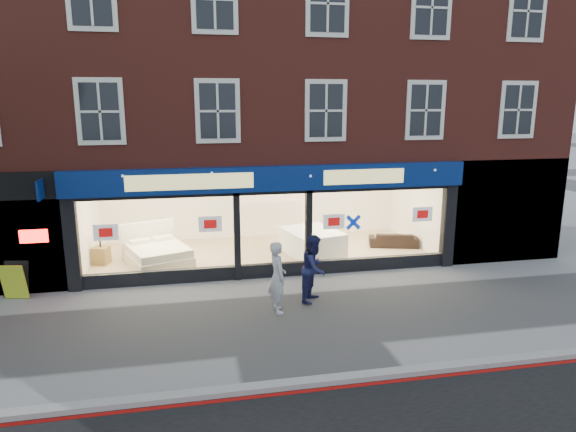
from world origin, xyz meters
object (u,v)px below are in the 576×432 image
object	(u,v)px
sofa	(394,239)
a_board	(15,281)
pedestrian_grey	(278,277)
mattress_stack	(312,242)
display_bed	(157,253)
pedestrian_blue	(314,268)

from	to	relation	value
sofa	a_board	distance (m)	11.74
sofa	pedestrian_grey	distance (m)	6.73
mattress_stack	pedestrian_grey	bearing A→B (deg)	-114.28
mattress_stack	a_board	size ratio (longest dim) A/B	2.36
display_bed	a_board	size ratio (longest dim) A/B	2.57
mattress_stack	sofa	size ratio (longest dim) A/B	1.39
sofa	a_board	bearing A→B (deg)	27.10
a_board	pedestrian_blue	bearing A→B (deg)	-1.09
pedestrian_blue	mattress_stack	bearing A→B (deg)	20.84
sofa	pedestrian_grey	size ratio (longest dim) A/B	0.94
a_board	pedestrian_grey	bearing A→B (deg)	-7.11
pedestrian_blue	display_bed	bearing A→B (deg)	82.39
sofa	pedestrian_blue	xyz separation A→B (m)	(-3.88, -4.02, 0.53)
mattress_stack	pedestrian_grey	distance (m)	4.72
mattress_stack	pedestrian_blue	distance (m)	3.89
display_bed	pedestrian_blue	bearing A→B (deg)	-62.07
mattress_stack	pedestrian_blue	world-z (taller)	pedestrian_blue
pedestrian_blue	pedestrian_grey	bearing A→B (deg)	150.18
pedestrian_grey	pedestrian_blue	world-z (taller)	pedestrian_grey
display_bed	pedestrian_blue	world-z (taller)	pedestrian_blue
mattress_stack	sofa	world-z (taller)	mattress_stack
sofa	pedestrian_blue	distance (m)	5.62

